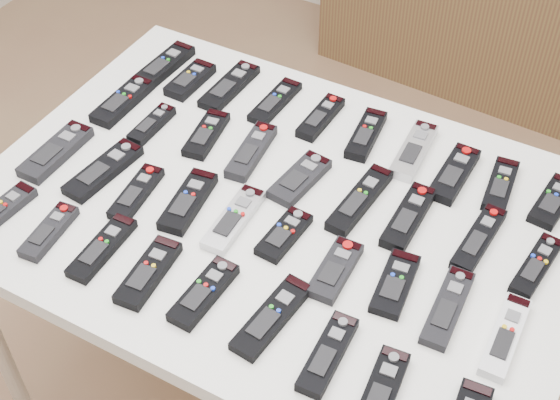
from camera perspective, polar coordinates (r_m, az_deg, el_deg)
The scene contains 39 objects.
table at distance 1.66m, azimuth 0.00°, elevation -1.89°, with size 1.25×0.88×0.78m.
sideboard at distance 3.12m, azimuth 18.05°, elevation 13.38°, with size 1.60×0.38×0.80m, color #4F311F.
remote_0 at distance 2.00m, azimuth -8.49°, elevation 9.69°, with size 0.06×0.19×0.02m, color black.
remote_1 at distance 1.95m, azimuth -6.59°, elevation 8.73°, with size 0.06×0.15×0.02m, color black.
remote_2 at distance 1.92m, azimuth -3.72°, elevation 8.29°, with size 0.06×0.19×0.02m, color black.
remote_3 at distance 1.87m, azimuth -0.36°, elevation 7.20°, with size 0.05×0.17×0.02m, color black.
remote_4 at distance 1.82m, azimuth 2.99°, elevation 6.05°, with size 0.05×0.16×0.02m, color black.
remote_5 at distance 1.78m, azimuth 6.31°, elevation 4.78°, with size 0.05×0.17×0.02m, color black.
remote_6 at distance 1.75m, azimuth 9.76°, elevation 3.58°, with size 0.05×0.19×0.02m, color #B7B7BC.
remote_7 at distance 1.72m, azimuth 12.62°, elevation 1.89°, with size 0.06×0.18×0.02m, color black.
remote_8 at distance 1.72m, azimuth 15.83°, elevation 1.04°, with size 0.05×0.16×0.02m, color black.
remote_9 at distance 1.71m, azimuth 19.35°, elevation -0.10°, with size 0.05×0.15×0.02m, color black.
remote_10 at distance 1.90m, azimuth -11.44°, elevation 7.09°, with size 0.06×0.18×0.02m, color black.
remote_11 at distance 1.82m, azimuth -9.36°, elevation 5.47°, with size 0.04×0.14×0.02m, color black.
remote_12 at distance 1.78m, azimuth -5.41°, elevation 4.81°, with size 0.05×0.16×0.02m, color black.
remote_13 at distance 1.73m, azimuth -2.11°, elevation 3.57°, with size 0.05×0.18×0.02m, color black.
remote_14 at distance 1.66m, azimuth 1.46°, elevation 1.56°, with size 0.06×0.16×0.02m, color black.
remote_15 at distance 1.63m, azimuth 5.85°, elevation 0.01°, with size 0.05×0.21×0.02m, color black.
remote_16 at distance 1.60m, azimuth 9.38°, elevation -1.25°, with size 0.05×0.19×0.02m, color black.
remote_17 at distance 1.59m, azimuth 14.33°, elevation -2.76°, with size 0.05×0.19×0.02m, color black.
remote_18 at distance 1.58m, azimuth 18.23°, elevation -4.60°, with size 0.04×0.17×0.02m, color black.
remote_19 at distance 1.80m, azimuth -16.07°, elevation 3.42°, with size 0.06×0.19×0.02m, color black.
remote_20 at distance 1.73m, azimuth -12.79°, elevation 2.15°, with size 0.06×0.20×0.02m, color black.
remote_21 at distance 1.66m, azimuth -10.46°, elevation 0.51°, with size 0.05×0.16×0.02m, color black.
remote_22 at distance 1.62m, azimuth -6.73°, elevation -0.10°, with size 0.06×0.18×0.02m, color black.
remote_23 at distance 1.58m, azimuth -3.39°, elevation -1.39°, with size 0.05×0.19×0.02m, color #B7B7BC.
remote_24 at distance 1.55m, azimuth 0.29°, elevation -2.54°, with size 0.05×0.14×0.02m, color black.
remote_25 at distance 1.49m, azimuth 4.06°, elevation -5.12°, with size 0.06×0.15×0.02m, color black.
remote_26 at distance 1.49m, azimuth 8.42°, elevation -6.07°, with size 0.06×0.15×0.02m, color black.
remote_27 at distance 1.47m, azimuth 12.16°, elevation -7.69°, with size 0.05×0.19×0.02m, color black.
remote_28 at distance 1.45m, azimuth 16.15°, elevation -9.57°, with size 0.05×0.18×0.02m, color silver.
remote_29 at distance 1.70m, azimuth -19.70°, elevation -0.71°, with size 0.05×0.16×0.02m, color black.
remote_30 at distance 1.62m, azimuth -16.54°, elevation -2.23°, with size 0.05×0.15×0.02m, color black.
remote_31 at distance 1.57m, azimuth -12.88°, elevation -3.43°, with size 0.05×0.17×0.02m, color black.
remote_32 at distance 1.51m, azimuth -9.60°, elevation -5.24°, with size 0.06×0.17×0.02m, color black.
remote_33 at distance 1.46m, azimuth -5.60°, elevation -6.77°, with size 0.05×0.16×0.02m, color black.
remote_34 at distance 1.42m, azimuth -0.60°, elevation -8.54°, with size 0.05×0.19×0.02m, color black.
remote_35 at distance 1.38m, azimuth 3.51°, elevation -11.19°, with size 0.05×0.17×0.02m, color black.
remote_36 at distance 1.35m, azimuth 7.41°, elevation -13.74°, with size 0.05×0.17×0.02m, color black.
Camera 1 is at (0.68, -0.91, 1.94)m, focal length 50.00 mm.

